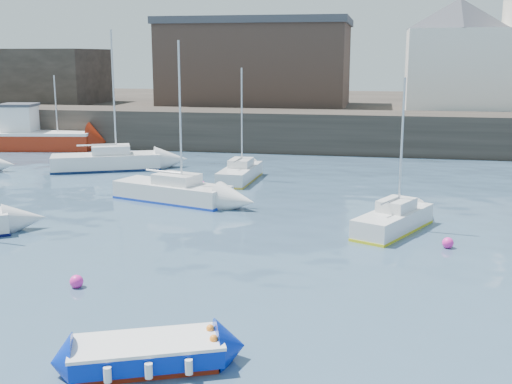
% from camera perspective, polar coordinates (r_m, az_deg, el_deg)
% --- Properties ---
extents(water, '(220.00, 220.00, 0.00)m').
position_cam_1_polar(water, '(16.80, -8.12, -13.50)').
color(water, '#2D4760').
rests_on(water, ground).
extents(quay_wall, '(90.00, 5.00, 3.00)m').
position_cam_1_polar(quay_wall, '(49.87, 5.11, 5.42)').
color(quay_wall, '#28231E').
rests_on(quay_wall, ground).
extents(land_strip, '(90.00, 32.00, 2.80)m').
position_cam_1_polar(land_strip, '(67.72, 6.74, 7.04)').
color(land_strip, '#28231E').
rests_on(land_strip, ground).
extents(bldg_east_d, '(11.14, 11.14, 8.95)m').
position_cam_1_polar(bldg_east_d, '(56.08, 17.45, 11.66)').
color(bldg_east_d, white).
rests_on(bldg_east_d, land_strip).
extents(warehouse, '(16.40, 10.40, 7.60)m').
position_cam_1_polar(warehouse, '(58.36, 0.08, 11.46)').
color(warehouse, '#3D2D26').
rests_on(warehouse, land_strip).
extents(bldg_west, '(14.00, 8.00, 5.00)m').
position_cam_1_polar(bldg_west, '(65.34, -19.69, 9.68)').
color(bldg_west, '#353028').
rests_on(bldg_west, land_strip).
extents(blue_dinghy, '(3.86, 2.78, 0.68)m').
position_cam_1_polar(blue_dinghy, '(15.73, -9.66, -13.90)').
color(blue_dinghy, maroon).
rests_on(blue_dinghy, ground).
extents(fishing_boat, '(9.07, 4.69, 5.72)m').
position_cam_1_polar(fishing_boat, '(53.32, -19.16, 4.80)').
color(fishing_boat, maroon).
rests_on(fishing_boat, ground).
extents(sailboat_b, '(6.47, 3.78, 7.93)m').
position_cam_1_polar(sailboat_b, '(32.58, -7.41, 0.08)').
color(sailboat_b, silver).
rests_on(sailboat_b, ground).
extents(sailboat_c, '(3.50, 5.01, 6.34)m').
position_cam_1_polar(sailboat_c, '(27.39, 12.14, -2.45)').
color(sailboat_c, silver).
rests_on(sailboat_c, ground).
extents(sailboat_f, '(1.80, 5.07, 6.52)m').
position_cam_1_polar(sailboat_f, '(37.62, -1.43, 1.70)').
color(sailboat_f, silver).
rests_on(sailboat_f, ground).
extents(sailboat_h, '(7.12, 4.81, 8.79)m').
position_cam_1_polar(sailboat_h, '(42.35, -13.14, 2.71)').
color(sailboat_h, silver).
rests_on(sailboat_h, ground).
extents(buoy_near, '(0.43, 0.43, 0.43)m').
position_cam_1_polar(buoy_near, '(21.35, -15.64, -8.16)').
color(buoy_near, '#FF27A5').
rests_on(buoy_near, ground).
extents(buoy_mid, '(0.44, 0.44, 0.44)m').
position_cam_1_polar(buoy_mid, '(25.70, 16.66, -4.78)').
color(buoy_mid, '#FF27A5').
rests_on(buoy_mid, ground).
extents(buoy_far, '(0.37, 0.37, 0.37)m').
position_cam_1_polar(buoy_far, '(36.05, -4.84, 0.46)').
color(buoy_far, '#FF27A5').
rests_on(buoy_far, ground).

